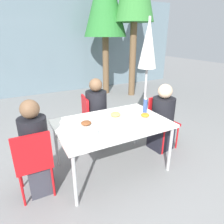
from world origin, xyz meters
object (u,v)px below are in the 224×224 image
object	(u,v)px
person_far	(97,115)
bottle	(145,106)
person_right	(162,120)
chair_far	(91,116)
chair_left	(33,159)
chair_right	(161,118)
person_left	(36,151)
drinking_cup	(95,133)
salad_bowl	(118,130)
closed_umbrella	(148,51)

from	to	relation	value
person_far	bottle	distance (m)	0.89
person_right	chair_far	size ratio (longest dim) A/B	1.28
chair_far	bottle	world-z (taller)	bottle
chair_left	chair_right	bearing A→B (deg)	7.66
person_left	drinking_cup	size ratio (longest dim) A/B	14.48
salad_bowl	chair_left	bearing A→B (deg)	166.76
drinking_cup	chair_far	bearing A→B (deg)	70.00
chair_far	closed_umbrella	bearing A→B (deg)	94.47
person_right	salad_bowl	distance (m)	1.18
bottle	drinking_cup	size ratio (longest dim) A/B	2.78
person_far	bottle	world-z (taller)	person_far
chair_left	salad_bowl	distance (m)	1.04
bottle	closed_umbrella	bearing A→B (deg)	53.21
chair_far	bottle	distance (m)	0.99
closed_umbrella	salad_bowl	distance (m)	1.78
person_left	closed_umbrella	world-z (taller)	closed_umbrella
person_right	bottle	xyz separation A→B (m)	(-0.39, -0.02, 0.32)
chair_left	person_far	world-z (taller)	person_far
salad_bowl	person_left	bearing A→B (deg)	161.55
person_left	salad_bowl	world-z (taller)	person_left
chair_far	person_far	world-z (taller)	person_far
person_right	salad_bowl	xyz separation A→B (m)	(-1.08, -0.41, 0.24)
person_far	drinking_cup	size ratio (longest dim) A/B	14.33
person_far	person_left	bearing A→B (deg)	-49.00
person_far	salad_bowl	xyz separation A→B (m)	(-0.17, -1.05, 0.21)
person_far	bottle	bearing A→B (deg)	45.37
person_left	person_right	world-z (taller)	person_left
person_left	salad_bowl	bearing A→B (deg)	-17.86
chair_left	drinking_cup	bearing A→B (deg)	-14.55
chair_left	chair_right	xyz separation A→B (m)	(2.10, 0.26, 0.00)
chair_left	person_left	world-z (taller)	person_left
person_left	person_right	bearing A→B (deg)	3.33
person_right	drinking_cup	world-z (taller)	person_right
person_left	salad_bowl	size ratio (longest dim) A/B	6.21
closed_umbrella	drinking_cup	size ratio (longest dim) A/B	25.65
chair_left	salad_bowl	world-z (taller)	chair_left
chair_right	drinking_cup	bearing A→B (deg)	11.50
chair_left	chair_far	world-z (taller)	same
chair_left	person_far	distance (m)	1.41
person_far	drinking_cup	xyz separation A→B (m)	(-0.46, -1.00, 0.22)
closed_umbrella	salad_bowl	world-z (taller)	closed_umbrella
person_far	closed_umbrella	world-z (taller)	closed_umbrella
person_far	closed_umbrella	xyz separation A→B (m)	(1.02, 0.01, 1.02)
chair_left	bottle	world-z (taller)	bottle
chair_right	salad_bowl	bearing A→B (deg)	17.63
person_left	person_right	xyz separation A→B (m)	(2.01, 0.10, -0.05)
closed_umbrella	bottle	distance (m)	1.11
chair_left	salad_bowl	size ratio (longest dim) A/B	4.54
chair_right	closed_umbrella	distance (m)	1.20
person_far	salad_bowl	distance (m)	1.08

